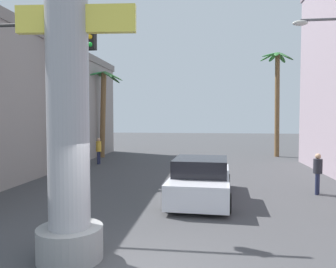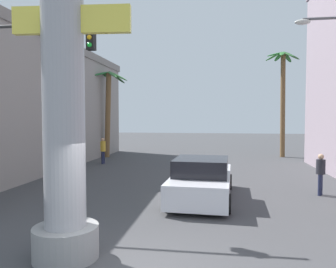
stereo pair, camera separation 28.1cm
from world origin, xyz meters
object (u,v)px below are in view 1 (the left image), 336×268
(palm_tree_far_right, at_px, (277,91))
(palm_tree_far_left, at_px, (103,103))
(traffic_light_mast, at_px, (0,79))
(palm_tree_mid_left, at_px, (54,74))
(pedestrian_far_left, at_px, (99,149))
(pedestrian_mid_right, at_px, (318,171))
(neon_sign_pole, at_px, (67,62))
(car_lead, at_px, (201,180))

(palm_tree_far_right, bearing_deg, palm_tree_far_left, -170.93)
(traffic_light_mast, relative_size, palm_tree_far_right, 0.74)
(palm_tree_mid_left, bearing_deg, palm_tree_far_right, 35.28)
(palm_tree_far_right, height_order, pedestrian_far_left, palm_tree_far_right)
(palm_tree_far_right, xyz_separation_m, palm_tree_far_left, (-13.01, -2.08, -0.92))
(palm_tree_far_left, height_order, pedestrian_mid_right, palm_tree_far_left)
(pedestrian_far_left, bearing_deg, palm_tree_far_right, 24.65)
(neon_sign_pole, distance_m, traffic_light_mast, 4.50)
(neon_sign_pole, bearing_deg, pedestrian_far_left, 106.74)
(car_lead, height_order, palm_tree_far_left, palm_tree_far_left)
(palm_tree_mid_left, distance_m, pedestrian_far_left, 5.83)
(palm_tree_far_right, bearing_deg, traffic_light_mast, -124.98)
(palm_tree_far_right, bearing_deg, pedestrian_far_left, -155.35)
(traffic_light_mast, height_order, palm_tree_far_left, palm_tree_far_left)
(palm_tree_far_right, distance_m, pedestrian_mid_right, 13.18)
(palm_tree_mid_left, relative_size, pedestrian_far_left, 4.94)
(pedestrian_far_left, bearing_deg, traffic_light_mast, -86.52)
(palm_tree_mid_left, bearing_deg, palm_tree_far_left, 88.02)
(neon_sign_pole, xyz_separation_m, palm_tree_mid_left, (-5.22, 9.94, 1.09))
(traffic_light_mast, xyz_separation_m, pedestrian_far_left, (-0.66, 10.87, -3.23))
(palm_tree_far_left, xyz_separation_m, pedestrian_far_left, (0.84, -3.51, -3.11))
(palm_tree_mid_left, distance_m, pedestrian_mid_right, 13.49)
(neon_sign_pole, height_order, pedestrian_mid_right, neon_sign_pole)
(palm_tree_far_right, relative_size, palm_tree_far_left, 1.22)
(traffic_light_mast, height_order, pedestrian_mid_right, traffic_light_mast)
(pedestrian_mid_right, distance_m, pedestrian_far_left, 13.25)
(neon_sign_pole, height_order, car_lead, neon_sign_pole)
(palm_tree_far_left, bearing_deg, palm_tree_far_right, 9.07)
(palm_tree_far_right, xyz_separation_m, palm_tree_mid_left, (-13.27, -9.38, 0.27))
(car_lead, distance_m, palm_tree_far_right, 15.44)
(palm_tree_far_left, bearing_deg, palm_tree_mid_left, -91.98)
(palm_tree_mid_left, xyz_separation_m, pedestrian_far_left, (1.09, 3.80, -4.29))
(palm_tree_far_right, xyz_separation_m, pedestrian_mid_right, (-0.87, -12.50, -4.06))
(car_lead, bearing_deg, pedestrian_mid_right, 16.11)
(car_lead, bearing_deg, palm_tree_mid_left, 150.66)
(neon_sign_pole, xyz_separation_m, car_lead, (2.65, 5.52, -3.49))
(traffic_light_mast, bearing_deg, palm_tree_far_right, 55.02)
(neon_sign_pole, bearing_deg, pedestrian_mid_right, 43.58)
(neon_sign_pole, height_order, pedestrian_far_left, neon_sign_pole)
(car_lead, relative_size, palm_tree_far_right, 0.64)
(palm_tree_mid_left, xyz_separation_m, pedestrian_mid_right, (12.39, -3.12, -4.33))
(palm_tree_far_right, relative_size, pedestrian_far_left, 4.72)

